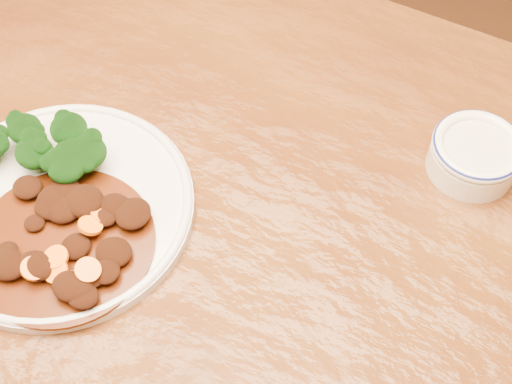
% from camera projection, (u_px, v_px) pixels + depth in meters
% --- Properties ---
extents(dining_table, '(1.54, 0.98, 0.75)m').
position_uv_depth(dining_table, '(175.00, 243.00, 0.88)').
color(dining_table, '#603610').
rests_on(dining_table, ground).
extents(dinner_plate, '(0.30, 0.30, 0.02)m').
position_uv_depth(dinner_plate, '(61.00, 207.00, 0.80)').
color(dinner_plate, silver).
rests_on(dinner_plate, dining_table).
extents(broccoli_florets, '(0.15, 0.10, 0.05)m').
position_uv_depth(broccoli_florets, '(44.00, 146.00, 0.81)').
color(broccoli_florets, '#598545').
rests_on(broccoli_florets, dinner_plate).
extents(mince_stew, '(0.20, 0.20, 0.03)m').
position_uv_depth(mince_stew, '(68.00, 237.00, 0.76)').
color(mince_stew, '#471A07').
rests_on(mince_stew, dinner_plate).
extents(dip_bowl, '(0.11, 0.11, 0.05)m').
position_uv_depth(dip_bowl, '(475.00, 154.00, 0.82)').
color(dip_bowl, white).
rests_on(dip_bowl, dining_table).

